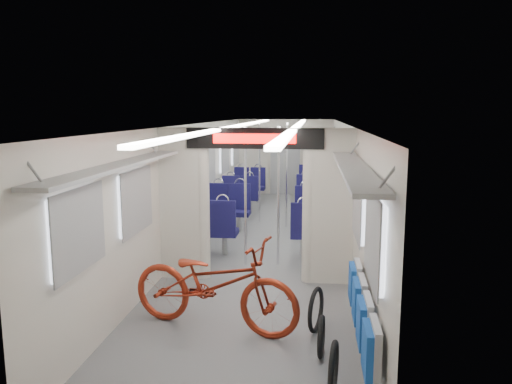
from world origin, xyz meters
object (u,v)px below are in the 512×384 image
at_px(bike_hoop_b, 321,339).
at_px(seat_bay_near_left, 221,214).
at_px(stanchion_near_right, 278,197).
at_px(stanchion_far_left, 260,173).
at_px(bike_hoop_c, 316,312).
at_px(seat_bay_far_right, 316,187).
at_px(stanchion_far_right, 287,176).
at_px(bicycle, 214,284).
at_px(flip_bench, 362,312).
at_px(bike_hoop_a, 333,372).
at_px(seat_bay_far_left, 245,187).
at_px(seat_bay_near_right, 317,217).
at_px(stanchion_near_left, 245,197).

bearing_deg(bike_hoop_b, seat_bay_near_left, 112.87).
height_order(stanchion_near_right, stanchion_far_left, same).
distance_m(bike_hoop_c, stanchion_near_right, 2.76).
xyz_separation_m(bike_hoop_b, seat_bay_far_right, (-0.03, 8.12, 0.37)).
bearing_deg(bike_hoop_c, stanchion_near_right, 103.74).
bearing_deg(stanchion_far_right, bicycle, -95.92).
xyz_separation_m(seat_bay_near_left, seat_bay_far_right, (1.87, 3.62, 0.02)).
bearing_deg(stanchion_far_right, flip_bench, -79.94).
height_order(bike_hoop_a, stanchion_near_right, stanchion_near_right).
bearing_deg(stanchion_near_right, seat_bay_far_left, 103.88).
relative_size(stanchion_near_right, stanchion_far_left, 1.00).
relative_size(bike_hoop_a, bike_hoop_b, 1.15).
relative_size(seat_bay_near_right, stanchion_far_left, 0.90).
bearing_deg(bike_hoop_c, seat_bay_near_right, 89.63).
distance_m(bike_hoop_c, stanchion_far_right, 5.42).
distance_m(bike_hoop_a, stanchion_near_right, 4.04).
xyz_separation_m(flip_bench, stanchion_far_left, (-1.72, 6.52, 0.57)).
bearing_deg(bike_hoop_c, seat_bay_far_left, 103.83).
distance_m(seat_bay_near_right, seat_bay_far_right, 3.62).
relative_size(seat_bay_near_right, stanchion_far_right, 0.90).
distance_m(bike_hoop_b, stanchion_near_right, 3.35).
bearing_deg(seat_bay_far_right, stanchion_far_left, -126.65).
relative_size(seat_bay_far_right, stanchion_far_left, 0.99).
bearing_deg(bicycle, stanchion_near_left, 14.19).
distance_m(bike_hoop_a, seat_bay_near_left, 5.60).
distance_m(seat_bay_near_right, seat_bay_far_left, 4.06).
distance_m(seat_bay_far_right, stanchion_far_left, 2.26).
bearing_deg(bike_hoop_b, bike_hoop_c, 94.99).
relative_size(seat_bay_far_left, stanchion_near_right, 0.87).
xyz_separation_m(flip_bench, stanchion_far_right, (-1.07, 6.06, 0.57)).
xyz_separation_m(bicycle, seat_bay_far_right, (1.21, 7.56, 0.02)).
xyz_separation_m(bike_hoop_b, stanchion_near_left, (-1.21, 3.08, 0.95)).
height_order(bike_hoop_a, seat_bay_near_left, seat_bay_near_left).
xyz_separation_m(bike_hoop_a, stanchion_far_left, (-1.43, 7.09, 0.92)).
distance_m(bike_hoop_b, seat_bay_near_right, 4.51).
bearing_deg(bike_hoop_a, seat_bay_near_left, 110.92).
xyz_separation_m(seat_bay_far_left, stanchion_far_left, (0.57, -1.73, 0.62)).
height_order(stanchion_far_left, stanchion_far_right, same).
distance_m(bicycle, bike_hoop_a, 1.88).
xyz_separation_m(bicycle, stanchion_far_right, (0.55, 5.35, 0.60)).
bearing_deg(bike_hoop_c, bike_hoop_b, -85.01).
relative_size(seat_bay_near_right, seat_bay_far_right, 0.91).
relative_size(seat_bay_near_left, seat_bay_far_left, 1.08).
distance_m(flip_bench, bike_hoop_b, 0.56).
height_order(seat_bay_far_left, stanchion_far_right, stanchion_far_right).
bearing_deg(seat_bay_far_left, seat_bay_far_right, 0.56).
xyz_separation_m(bike_hoop_a, stanchion_near_right, (-0.77, 3.86, 0.92)).
relative_size(bicycle, seat_bay_near_right, 1.01).
relative_size(flip_bench, bike_hoop_c, 3.89).
xyz_separation_m(flip_bench, bike_hoop_c, (-0.44, 0.76, -0.34)).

